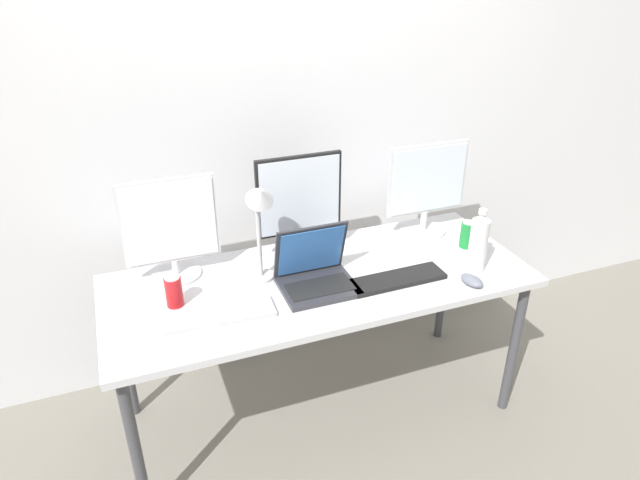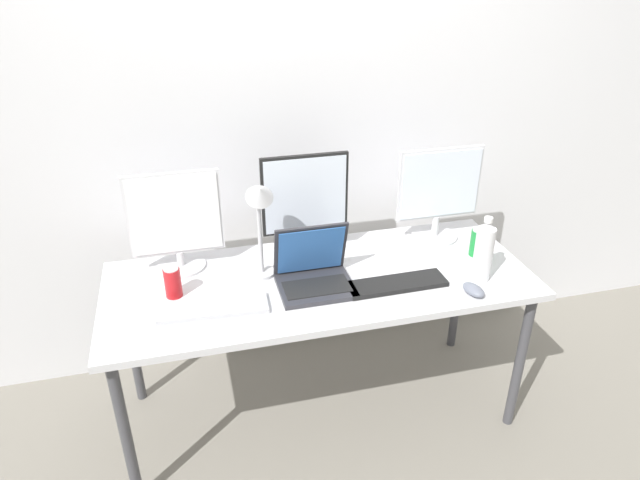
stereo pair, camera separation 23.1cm
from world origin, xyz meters
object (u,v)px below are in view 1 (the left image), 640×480
(monitor_center, at_px, (300,204))
(laptop_silver, at_px, (315,273))
(monitor_right, at_px, (427,187))
(soda_can_by_laptop, at_px, (467,234))
(water_bottle, at_px, (478,242))
(keyboard_aux, at_px, (397,279))
(soda_can_near_keyboard, at_px, (174,291))
(desk_lamp, at_px, (260,215))
(mouse_by_keyboard, at_px, (472,280))
(monitor_left, at_px, (171,229))
(keyboard_main, at_px, (219,315))
(work_desk, at_px, (320,290))

(monitor_center, distance_m, laptop_silver, 0.33)
(monitor_right, xyz_separation_m, soda_can_by_laptop, (0.11, -0.20, -0.17))
(water_bottle, bearing_deg, keyboard_aux, 174.49)
(keyboard_aux, relative_size, soda_can_near_keyboard, 3.29)
(monitor_right, xyz_separation_m, desk_lamp, (-0.85, -0.17, 0.08))
(laptop_silver, distance_m, desk_lamp, 0.33)
(soda_can_near_keyboard, height_order, soda_can_by_laptop, same)
(laptop_silver, relative_size, mouse_by_keyboard, 2.75)
(monitor_left, bearing_deg, keyboard_main, -74.12)
(monitor_center, height_order, laptop_silver, monitor_center)
(mouse_by_keyboard, bearing_deg, monitor_left, 142.37)
(work_desk, xyz_separation_m, soda_can_by_laptop, (0.73, 0.02, 0.12))
(keyboard_aux, xyz_separation_m, desk_lamp, (-0.52, 0.19, 0.30))
(monitor_left, distance_m, keyboard_main, 0.43)
(monitor_right, relative_size, desk_lamp, 0.97)
(work_desk, relative_size, soda_can_near_keyboard, 14.15)
(monitor_left, xyz_separation_m, keyboard_aux, (0.85, -0.37, -0.21))
(laptop_silver, bearing_deg, keyboard_aux, -16.15)
(monitor_center, distance_m, keyboard_main, 0.62)
(keyboard_aux, bearing_deg, monitor_right, 46.53)
(monitor_right, relative_size, keyboard_aux, 1.07)
(monitor_center, distance_m, soda_can_by_laptop, 0.79)
(soda_can_near_keyboard, bearing_deg, monitor_right, 9.70)
(mouse_by_keyboard, relative_size, soda_can_near_keyboard, 0.87)
(work_desk, bearing_deg, keyboard_aux, -25.92)
(work_desk, xyz_separation_m, mouse_by_keyboard, (0.57, -0.27, 0.08))
(monitor_left, height_order, laptop_silver, monitor_left)
(monitor_center, xyz_separation_m, keyboard_main, (-0.45, -0.36, -0.23))
(monitor_right, bearing_deg, desk_lamp, -168.42)
(desk_lamp, bearing_deg, water_bottle, -14.15)
(keyboard_aux, bearing_deg, keyboard_main, 178.18)
(monitor_left, bearing_deg, monitor_center, -0.53)
(monitor_left, xyz_separation_m, monitor_right, (1.18, -0.01, 0.01))
(water_bottle, bearing_deg, soda_can_near_keyboard, 171.41)
(monitor_right, bearing_deg, keyboard_aux, -132.70)
(work_desk, bearing_deg, monitor_left, 157.29)
(monitor_right, height_order, laptop_silver, monitor_right)
(water_bottle, bearing_deg, monitor_right, 93.62)
(monitor_center, height_order, soda_can_near_keyboard, monitor_center)
(water_bottle, xyz_separation_m, desk_lamp, (-0.88, 0.22, 0.18))
(mouse_by_keyboard, height_order, desk_lamp, desk_lamp)
(monitor_left, xyz_separation_m, monitor_center, (0.55, -0.01, 0.02))
(keyboard_aux, height_order, soda_can_near_keyboard, soda_can_near_keyboard)
(soda_can_near_keyboard, distance_m, desk_lamp, 0.44)
(work_desk, distance_m, mouse_by_keyboard, 0.63)
(monitor_center, xyz_separation_m, desk_lamp, (-0.22, -0.18, 0.07))
(keyboard_main, bearing_deg, work_desk, 18.72)
(monitor_right, height_order, desk_lamp, desk_lamp)
(mouse_by_keyboard, bearing_deg, keyboard_main, 158.49)
(work_desk, xyz_separation_m, monitor_left, (-0.56, 0.23, 0.28))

